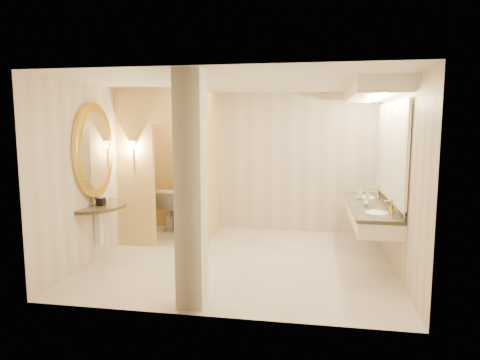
# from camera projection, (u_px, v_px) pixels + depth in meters

# --- Properties ---
(floor) EXTENTS (4.50, 4.50, 0.00)m
(floor) POSITION_uv_depth(u_px,v_px,m) (242.00, 260.00, 6.65)
(floor) COLOR white
(floor) RESTS_ON ground
(ceiling) EXTENTS (4.50, 4.50, 0.00)m
(ceiling) POSITION_uv_depth(u_px,v_px,m) (242.00, 83.00, 6.30)
(ceiling) COLOR silver
(ceiling) RESTS_ON wall_back
(wall_back) EXTENTS (4.50, 0.02, 2.70)m
(wall_back) POSITION_uv_depth(u_px,v_px,m) (259.00, 162.00, 8.43)
(wall_back) COLOR beige
(wall_back) RESTS_ON floor
(wall_front) EXTENTS (4.50, 0.02, 2.70)m
(wall_front) POSITION_uv_depth(u_px,v_px,m) (211.00, 196.00, 4.52)
(wall_front) COLOR beige
(wall_front) RESTS_ON floor
(wall_left) EXTENTS (0.02, 4.00, 2.70)m
(wall_left) POSITION_uv_depth(u_px,v_px,m) (104.00, 171.00, 6.85)
(wall_left) COLOR beige
(wall_left) RESTS_ON floor
(wall_right) EXTENTS (0.02, 4.00, 2.70)m
(wall_right) POSITION_uv_depth(u_px,v_px,m) (397.00, 177.00, 6.09)
(wall_right) COLOR beige
(wall_right) RESTS_ON floor
(toilet_closet) EXTENTS (1.50, 1.55, 2.70)m
(toilet_closet) POSITION_uv_depth(u_px,v_px,m) (188.00, 165.00, 7.60)
(toilet_closet) COLOR #EBCF7B
(toilet_closet) RESTS_ON floor
(wall_sconce) EXTENTS (0.14, 0.14, 0.42)m
(wall_sconce) POSITION_uv_depth(u_px,v_px,m) (133.00, 146.00, 7.17)
(wall_sconce) COLOR gold
(wall_sconce) RESTS_ON toilet_closet
(vanity) EXTENTS (0.75, 2.54, 2.09)m
(vanity) POSITION_uv_depth(u_px,v_px,m) (375.00, 155.00, 6.49)
(vanity) COLOR white
(vanity) RESTS_ON floor
(console_shelf) EXTENTS (1.11, 1.11, 2.01)m
(console_shelf) POSITION_uv_depth(u_px,v_px,m) (95.00, 174.00, 6.50)
(console_shelf) COLOR black
(console_shelf) RESTS_ON floor
(pillar) EXTENTS (0.31, 0.31, 2.70)m
(pillar) POSITION_uv_depth(u_px,v_px,m) (191.00, 191.00, 4.83)
(pillar) COLOR white
(pillar) RESTS_ON floor
(tissue_box) EXTENTS (0.12, 0.12, 0.11)m
(tissue_box) POSITION_uv_depth(u_px,v_px,m) (101.00, 202.00, 6.48)
(tissue_box) COLOR black
(tissue_box) RESTS_ON console_shelf
(toilet) EXTENTS (0.60, 0.88, 0.83)m
(toilet) POSITION_uv_depth(u_px,v_px,m) (176.00, 208.00, 8.58)
(toilet) COLOR white
(toilet) RESTS_ON floor
(soap_bottle_a) EXTENTS (0.07, 0.07, 0.14)m
(soap_bottle_a) POSITION_uv_depth(u_px,v_px,m) (368.00, 195.00, 6.97)
(soap_bottle_a) COLOR beige
(soap_bottle_a) RESTS_ON vanity
(soap_bottle_b) EXTENTS (0.11, 0.11, 0.12)m
(soap_bottle_b) POSITION_uv_depth(u_px,v_px,m) (366.00, 202.00, 6.43)
(soap_bottle_b) COLOR silver
(soap_bottle_b) RESTS_ON vanity
(soap_bottle_c) EXTENTS (0.11, 0.11, 0.22)m
(soap_bottle_c) POSITION_uv_depth(u_px,v_px,m) (360.00, 192.00, 7.03)
(soap_bottle_c) COLOR #C6B28C
(soap_bottle_c) RESTS_ON vanity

